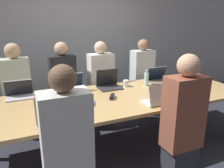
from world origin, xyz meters
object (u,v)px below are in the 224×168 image
person_far_midleft (64,88)px  stapler (112,97)px  person_near_left (67,152)px  cup_far_midleft (53,93)px  laptop_far_right (157,78)px  person_near_midright (183,124)px  bottle_far_right (146,79)px  person_far_center (101,85)px  laptop_far_midleft (72,87)px  person_far_left (18,93)px  cup_near_left (78,109)px  laptop_far_left (19,93)px  laptop_near_left (54,113)px  person_far_right (142,79)px  laptop_near_midright (159,98)px  cup_far_center (126,83)px  laptop_far_center (108,83)px

person_far_midleft → stapler: person_far_midleft is taller
person_far_midleft → person_near_left: bearing=-100.7°
cup_far_midleft → laptop_far_right: (1.67, 0.04, 0.03)m
person_near_midright → bottle_far_right: 1.22m
bottle_far_right → laptop_far_right: bearing=21.1°
person_far_midleft → bottle_far_right: bearing=-28.7°
person_near_left → stapler: size_ratio=9.52×
laptop_far_right → bottle_far_right: (-0.27, -0.11, 0.04)m
person_far_center → stapler: person_far_center is taller
laptop_far_midleft → person_far_left: 0.86m
cup_far_midleft → cup_near_left: cup_far_midleft is taller
cup_near_left → laptop_far_left: bearing=126.2°
bottle_far_right → laptop_near_left: 1.65m
cup_far_midleft → person_far_right: 1.81m
person_far_right → laptop_near_left: bearing=-144.5°
stapler → laptop_far_midleft: bearing=163.8°
laptop_near_midright → person_far_left: (-1.56, 1.34, -0.14)m
laptop_near_midright → laptop_near_left: 1.24m
person_far_left → person_far_center: (1.29, -0.08, -0.01)m
person_near_midright → laptop_near_left: person_near_midright is taller
person_far_midleft → person_far_right: (1.46, 0.00, -0.01)m
cup_far_center → person_near_midright: bearing=-88.9°
person_near_midright → person_far_right: 1.90m
laptop_far_midleft → bottle_far_right: size_ratio=1.33×
person_far_midleft → laptop_far_midleft: bearing=-86.6°
person_far_midleft → stapler: 1.05m
laptop_near_midright → person_far_center: person_far_center is taller
laptop_near_midright → stapler: laptop_near_midright is taller
person_far_midleft → laptop_far_center: 0.78m
laptop_far_right → laptop_far_center: laptop_far_center is taller
laptop_far_left → person_far_center: size_ratio=0.25×
laptop_near_left → cup_far_midleft: bearing=-98.6°
laptop_far_center → person_far_center: person_far_center is taller
person_far_left → laptop_far_center: 1.36m
person_far_right → stapler: bearing=-137.1°
laptop_far_right → person_near_left: person_near_left is taller
laptop_far_right → cup_near_left: (-1.52, -0.68, -0.03)m
laptop_near_midright → person_far_center: (-0.27, 1.27, -0.15)m
person_far_center → cup_far_center: size_ratio=13.76×
person_near_left → stapler: person_near_left is taller
laptop_far_right → cup_far_center: size_ratio=3.45×
person_far_right → laptop_far_left: 2.17m
laptop_far_left → cup_near_left: bearing=-53.8°
laptop_far_midleft → person_far_center: size_ratio=0.23×
cup_far_midleft → person_far_center: (0.86, 0.48, -0.12)m
person_far_right → laptop_far_center: (-0.88, -0.50, 0.16)m
laptop_near_left → stapler: laptop_near_left is taller
laptop_near_midright → cup_far_center: bearing=-87.2°
person_far_right → stapler: (-1.02, -0.95, 0.11)m
person_near_midright → laptop_far_left: bearing=-42.1°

